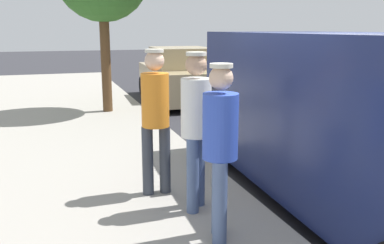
{
  "coord_description": "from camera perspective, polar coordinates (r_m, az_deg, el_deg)",
  "views": [
    {
      "loc": [
        3.29,
        4.38,
        2.2
      ],
      "look_at": [
        1.65,
        -0.49,
        1.05
      ],
      "focal_mm": 39.22,
      "sensor_mm": 36.0,
      "label": 1
    }
  ],
  "objects": [
    {
      "name": "sidewalk_slab",
      "position": [
        4.88,
        -19.71,
        -14.03
      ],
      "size": [
        5.0,
        32.0,
        0.15
      ],
      "primitive_type": "cube",
      "color": "#9E998E",
      "rests_on": "ground"
    },
    {
      "name": "ground_plane",
      "position": [
        5.91,
        17.2,
        -9.87
      ],
      "size": [
        80.0,
        80.0,
        0.0
      ],
      "primitive_type": "plane",
      "color": "#2D2D33"
    },
    {
      "name": "pedestrian_in_white",
      "position": [
        4.67,
        0.55,
        0.16
      ],
      "size": [
        0.34,
        0.34,
        1.8
      ],
      "color": "#4C608C",
      "rests_on": "sidewalk_slab"
    },
    {
      "name": "pedestrian_in_orange",
      "position": [
        5.15,
        -4.99,
        1.35
      ],
      "size": [
        0.36,
        0.34,
        1.81
      ],
      "color": "#383D47",
      "rests_on": "sidewalk_slab"
    },
    {
      "name": "parked_van",
      "position": [
        5.48,
        20.82,
        0.76
      ],
      "size": [
        2.29,
        5.27,
        2.15
      ],
      "color": "navy",
      "rests_on": "ground"
    },
    {
      "name": "pedestrian_in_blue",
      "position": [
        3.99,
        3.85,
        -2.66
      ],
      "size": [
        0.34,
        0.35,
        1.74
      ],
      "color": "#4C608C",
      "rests_on": "sidewalk_slab"
    },
    {
      "name": "parked_sedan_behind",
      "position": [
        12.91,
        -1.67,
        6.14
      ],
      "size": [
        2.14,
        4.49,
        1.65
      ],
      "color": "tan",
      "rests_on": "ground"
    },
    {
      "name": "parking_meter_near",
      "position": [
        5.35,
        3.05,
        1.59
      ],
      "size": [
        0.14,
        0.18,
        1.52
      ],
      "color": "gray",
      "rests_on": "sidewalk_slab"
    }
  ]
}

